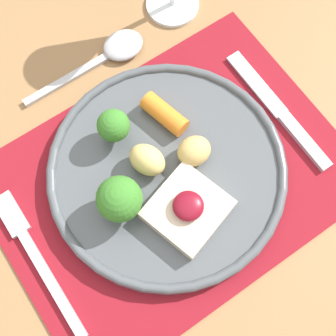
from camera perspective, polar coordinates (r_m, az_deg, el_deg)
ground_plane at (r=1.32m, az=0.17°, el=-11.34°), size 8.00×8.00×0.00m
dining_table at (r=0.67m, az=0.32°, el=-3.72°), size 1.53×0.96×0.75m
placemat at (r=0.59m, az=0.37°, el=-1.44°), size 0.43×0.32×0.00m
dinner_plate at (r=0.57m, az=-0.31°, el=-0.41°), size 0.30×0.30×0.08m
fork at (r=0.58m, az=-16.06°, el=-9.87°), size 0.02×0.20×0.01m
knife at (r=0.63m, az=13.98°, el=6.05°), size 0.02×0.20×0.01m
spoon at (r=0.66m, az=-6.63°, el=14.00°), size 0.18×0.05×0.02m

